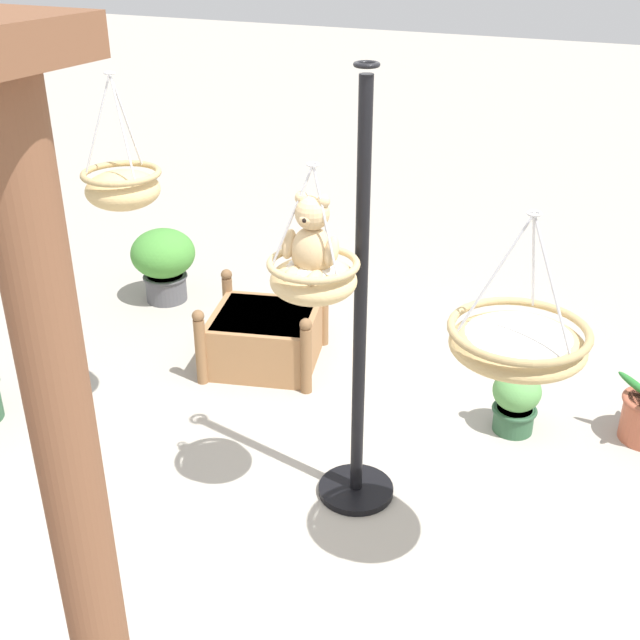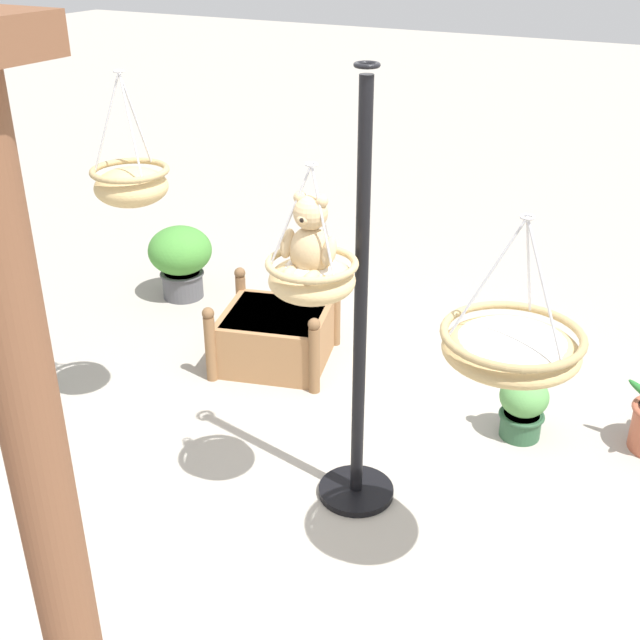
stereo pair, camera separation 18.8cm
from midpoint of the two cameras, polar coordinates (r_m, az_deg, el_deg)
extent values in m
plane|color=#A8A093|center=(4.86, 1.45, -11.61)|extent=(40.00, 40.00, 0.00)
cylinder|color=black|center=(4.15, 4.22, 0.63)|extent=(0.07, 0.07, 2.39)
cylinder|color=black|center=(4.79, 3.74, -12.09)|extent=(0.44, 0.44, 0.04)
torus|color=black|center=(3.77, 4.87, 17.71)|extent=(0.12, 0.12, 0.02)
ellipsoid|color=tan|center=(3.90, 0.80, 2.83)|extent=(0.43, 0.43, 0.20)
torus|color=tan|center=(3.86, 0.81, 4.06)|extent=(0.46, 0.46, 0.04)
ellipsoid|color=silver|center=(3.89, 0.81, 3.10)|extent=(0.38, 0.38, 0.16)
cylinder|color=#B7B7BC|center=(3.77, -0.68, 7.47)|extent=(0.19, 0.11, 0.49)
cylinder|color=#B7B7BC|center=(3.70, 1.66, 7.05)|extent=(0.19, 0.11, 0.49)
cylinder|color=#B7B7BC|center=(3.86, 1.52, 7.91)|extent=(0.01, 0.21, 0.49)
torus|color=#B7B7BC|center=(3.70, 0.86, 11.05)|extent=(0.06, 0.06, 0.01)
ellipsoid|color=tan|center=(3.83, 0.75, 4.88)|extent=(0.21, 0.18, 0.25)
sphere|color=tan|center=(3.76, 0.77, 7.66)|extent=(0.21, 0.21, 0.17)
ellipsoid|color=#D9B683|center=(3.72, 0.34, 7.21)|extent=(0.09, 0.08, 0.05)
sphere|color=black|center=(3.70, 0.16, 7.14)|extent=(0.02, 0.02, 0.02)
sphere|color=tan|center=(3.72, 1.57, 8.48)|extent=(0.06, 0.06, 0.06)
sphere|color=tan|center=(3.77, -0.02, 8.75)|extent=(0.06, 0.06, 0.06)
ellipsoid|color=tan|center=(3.75, 2.09, 4.88)|extent=(0.07, 0.12, 0.16)
ellipsoid|color=tan|center=(3.85, -0.92, 5.48)|extent=(0.07, 0.12, 0.16)
ellipsoid|color=tan|center=(3.77, 0.89, 2.96)|extent=(0.08, 0.15, 0.08)
ellipsoid|color=tan|center=(3.82, -0.68, 3.30)|extent=(0.08, 0.15, 0.08)
ellipsoid|color=tan|center=(3.51, 14.99, -2.12)|extent=(0.59, 0.59, 0.17)
torus|color=tan|center=(3.47, 15.13, -1.03)|extent=(0.61, 0.61, 0.04)
ellipsoid|color=silver|center=(3.50, 15.03, -1.84)|extent=(0.52, 0.52, 0.14)
cylinder|color=#B7B7BC|center=(3.32, 13.43, 2.90)|extent=(0.25, 0.15, 0.53)
cylinder|color=#B7B7BC|center=(3.28, 17.34, 2.06)|extent=(0.25, 0.15, 0.53)
cylinder|color=#B7B7BC|center=(3.48, 16.20, 3.69)|extent=(0.01, 0.28, 0.53)
torus|color=#B7B7BC|center=(3.27, 16.22, 7.07)|extent=(0.06, 0.06, 0.01)
ellipsoid|color=tan|center=(4.78, -12.23, 9.27)|extent=(0.43, 0.43, 0.22)
torus|color=tan|center=(4.75, -12.34, 10.39)|extent=(0.45, 0.45, 0.04)
cylinder|color=#B7B7BC|center=(4.70, -13.89, 13.55)|extent=(0.19, 0.11, 0.56)
cylinder|color=#B7B7BC|center=(4.59, -12.24, 13.41)|extent=(0.19, 0.11, 0.56)
cylinder|color=#B7B7BC|center=(4.75, -11.91, 13.90)|extent=(0.01, 0.21, 0.56)
torus|color=#B7B7BC|center=(4.63, -13.04, 16.94)|extent=(0.06, 0.06, 0.01)
cylinder|color=brown|center=(2.52, -16.32, -15.35)|extent=(0.17, 0.17, 2.75)
cube|color=#9E7047|center=(5.99, -2.29, -1.25)|extent=(0.93, 0.91, 0.41)
cube|color=#382819|center=(5.91, -2.33, 0.23)|extent=(0.82, 0.80, 0.06)
cylinder|color=brown|center=(5.58, 0.55, -2.92)|extent=(0.08, 0.08, 0.51)
cylinder|color=brown|center=(5.76, -6.91, -2.07)|extent=(0.08, 0.08, 0.51)
cylinder|color=brown|center=(6.21, 1.97, 0.34)|extent=(0.08, 0.08, 0.51)
cylinder|color=brown|center=(6.37, -4.80, 1.01)|extent=(0.08, 0.08, 0.51)
sphere|color=brown|center=(5.44, 0.57, -0.32)|extent=(0.09, 0.09, 0.09)
sphere|color=brown|center=(5.63, -7.07, 0.47)|extent=(0.09, 0.09, 0.09)
sphere|color=brown|center=(6.08, 2.01, 2.74)|extent=(0.09, 0.09, 0.09)
sphere|color=brown|center=(6.26, -4.90, 3.36)|extent=(0.09, 0.09, 0.09)
cylinder|color=#4C4C51|center=(7.15, -9.04, 2.52)|extent=(0.35, 0.35, 0.23)
torus|color=#444449|center=(7.10, -9.10, 3.30)|extent=(0.39, 0.39, 0.03)
cylinder|color=#382819|center=(7.10, -9.09, 3.26)|extent=(0.31, 0.31, 0.03)
ellipsoid|color=#478E38|center=(7.02, -9.23, 4.93)|extent=(0.55, 0.55, 0.42)
cylinder|color=#2D5638|center=(5.39, 15.11, -7.25)|extent=(0.26, 0.26, 0.17)
torus|color=#294E32|center=(5.35, 15.21, -6.59)|extent=(0.29, 0.29, 0.03)
cylinder|color=#382819|center=(5.35, 15.20, -6.64)|extent=(0.23, 0.23, 0.03)
ellipsoid|color=#56934C|center=(5.28, 15.39, -5.30)|extent=(0.31, 0.31, 0.26)
sphere|color=gold|center=(5.22, 14.46, -3.88)|extent=(0.09, 0.09, 0.09)
sphere|color=gold|center=(5.19, 15.32, -4.45)|extent=(0.06, 0.06, 0.06)
sphere|color=gold|center=(5.20, 16.45, -4.45)|extent=(0.05, 0.05, 0.05)
sphere|color=gold|center=(5.25, 15.63, -3.67)|extent=(0.06, 0.06, 0.06)
camera|label=1|loc=(0.09, -88.71, 0.66)|focal=44.76mm
camera|label=2|loc=(0.09, 91.29, -0.66)|focal=44.76mm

